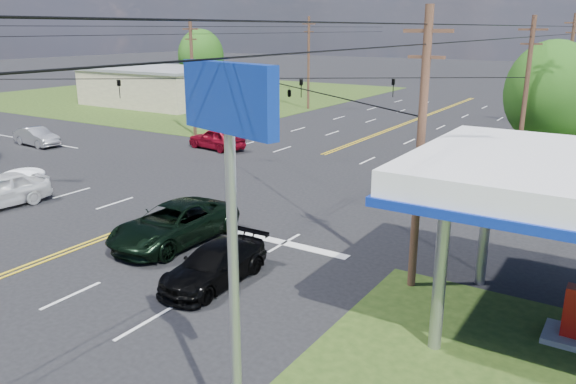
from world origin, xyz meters
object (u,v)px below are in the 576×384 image
Objects in this scene: polesign_se at (230,160)px; pole_ne at (525,96)px; tree_far_l at (201,56)px; sedan_silver at (37,137)px; pole_left_far at (309,62)px; suv_black at (214,265)px; pole_se at (420,150)px; tree_right_a at (551,93)px; pole_right_far at (568,71)px; retail_nw at (159,87)px; pole_nw at (193,76)px; pickup_dkgreen at (174,224)px.

pole_ne is at bearing 90.00° from polesign_se.
sedan_silver is (11.70, -33.00, -4.48)m from tree_far_l.
suv_black is at bearing -63.78° from pole_left_far.
pole_ne is at bearing 90.00° from pole_se.
pole_se is at bearing -92.73° from tree_right_a.
pole_se is at bearing -90.00° from pole_right_far.
retail_nw is 1.68× the size of pole_ne.
pole_right_far is (0.00, 19.00, 0.25)m from pole_ne.
pole_right_far is at bearing -5.08° from tree_far_l.
suv_black is (-6.03, -21.54, -4.23)m from pole_ne.
pole_nw is 1.15× the size of polesign_se.
pole_right_far is 41.23m from suv_black.
tree_right_a is 36.91m from sedan_silver.
pole_left_far is at bearing -10.48° from sedan_silver.
pickup_dkgreen is at bearing -50.47° from tree_far_l.
tree_far_l is 1.84× the size of suv_black.
tree_right_a is 25.28m from pickup_dkgreen.
pole_ne is at bearing -69.64° from sedan_silver.
pole_right_far is at bearing 76.12° from pickup_dkgreen.
pole_ne is 28.11m from polesign_se.
pickup_dkgreen reaches higher than suv_black.
tree_right_a is (1.00, 21.00, -0.05)m from pole_se.
sedan_silver is (-23.30, 9.41, -0.13)m from pickup_dkgreen.
pole_left_far reaches higher than suv_black.
pole_nw is 19.00m from pole_left_far.
retail_nw is 1.96× the size of tree_right_a.
pole_right_far is (43.00, 6.00, 3.17)m from retail_nw.
pole_right_far is at bearing 7.94° from retail_nw.
tree_far_l is (-19.00, 23.00, 0.28)m from pole_nw.
pole_right_far is 39.92m from pickup_dkgreen.
pole_ne is at bearing 73.26° from suv_black.
tree_right_a reaches higher than retail_nw.
retail_nw is 25.00m from sedan_silver.
tree_far_l is at bearing 156.50° from tree_right_a.
pole_right_far is at bearing 0.00° from pole_left_far.
pole_se is 31.62m from pole_nw.
sedan_silver is (-33.30, -29.00, -4.46)m from pole_right_far.
pole_nw is at bearing 130.22° from pickup_dkgreen.
pole_se is at bearing 29.33° from suv_black.
pickup_dkgreen is (-11.00, -22.41, -4.03)m from tree_right_a.
pole_nw is at bearing -173.66° from tree_right_a.
sedan_silver is (-27.26, 11.54, 0.02)m from suv_black.
pole_se is 0.95× the size of pole_left_far.
pickup_dkgreen is (16.00, -38.41, -4.33)m from pole_left_far.
tree_far_l is (-45.00, 23.00, 0.28)m from pole_ne.
suv_black is 10.64m from polesign_se.
retail_nw is 3.71× the size of sedan_silver.
pole_nw is at bearing 180.00° from pole_ne.
suv_black is (36.97, -34.54, -1.31)m from retail_nw.
pole_nw is 1.00× the size of pole_ne.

